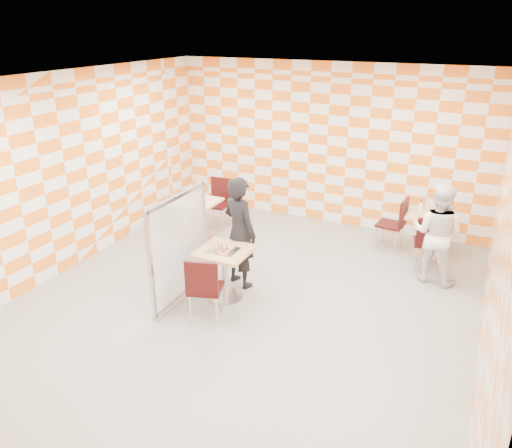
# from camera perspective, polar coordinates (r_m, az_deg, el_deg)

# --- Properties ---
(room_shell) EXTENTS (7.00, 7.00, 7.00)m
(room_shell) POSITION_cam_1_polar(r_m,az_deg,el_deg) (6.82, 0.48, 3.84)
(room_shell) COLOR #979792
(room_shell) RESTS_ON ground
(main_table) EXTENTS (0.70, 0.70, 0.75)m
(main_table) POSITION_cam_1_polar(r_m,az_deg,el_deg) (6.94, -3.60, -4.75)
(main_table) COLOR #DAB875
(main_table) RESTS_ON ground
(second_table) EXTENTS (0.70, 0.70, 0.75)m
(second_table) POSITION_cam_1_polar(r_m,az_deg,el_deg) (8.63, 19.09, -0.41)
(second_table) COLOR #DAB875
(second_table) RESTS_ON ground
(empty_table) EXTENTS (0.70, 0.70, 0.75)m
(empty_table) POSITION_cam_1_polar(r_m,az_deg,el_deg) (8.80, -6.65, 1.15)
(empty_table) COLOR #DAB875
(empty_table) RESTS_ON ground
(chair_main_front) EXTENTS (0.53, 0.54, 0.92)m
(chair_main_front) POSITION_cam_1_polar(r_m,az_deg,el_deg) (6.39, -5.98, -7.00)
(chair_main_front) COLOR black
(chair_main_front) RESTS_ON ground
(chair_second_front) EXTENTS (0.49, 0.50, 0.92)m
(chair_second_front) POSITION_cam_1_polar(r_m,az_deg,el_deg) (8.08, 19.19, -1.69)
(chair_second_front) COLOR black
(chair_second_front) RESTS_ON ground
(chair_second_side) EXTENTS (0.47, 0.46, 0.92)m
(chair_second_side) POSITION_cam_1_polar(r_m,az_deg,el_deg) (8.69, 15.75, 0.40)
(chair_second_side) COLOR black
(chair_second_side) RESTS_ON ground
(chair_empty_near) EXTENTS (0.44, 0.45, 0.92)m
(chair_empty_near) POSITION_cam_1_polar(r_m,az_deg,el_deg) (8.15, -9.43, -0.50)
(chair_empty_near) COLOR black
(chair_empty_near) RESTS_ON ground
(chair_empty_far) EXTENTS (0.45, 0.46, 0.92)m
(chair_empty_far) POSITION_cam_1_polar(r_m,az_deg,el_deg) (9.43, -4.22, 2.93)
(chair_empty_far) COLOR black
(chair_empty_far) RESTS_ON ground
(partition) EXTENTS (0.08, 1.38, 1.55)m
(partition) POSITION_cam_1_polar(r_m,az_deg,el_deg) (6.86, -8.73, -2.70)
(partition) COLOR white
(partition) RESTS_ON ground
(man_dark) EXTENTS (0.71, 0.59, 1.66)m
(man_dark) POSITION_cam_1_polar(r_m,az_deg,el_deg) (7.17, -1.88, -0.97)
(man_dark) COLOR black
(man_dark) RESTS_ON ground
(man_white) EXTENTS (0.83, 0.70, 1.52)m
(man_white) POSITION_cam_1_polar(r_m,az_deg,el_deg) (7.78, 19.97, -1.00)
(man_white) COLOR white
(man_white) RESTS_ON ground
(pizza_on_foil) EXTENTS (0.40, 0.40, 0.04)m
(pizza_on_foil) POSITION_cam_1_polar(r_m,az_deg,el_deg) (6.81, -3.72, -2.87)
(pizza_on_foil) COLOR silver
(pizza_on_foil) RESTS_ON main_table
(sport_bottle) EXTENTS (0.06, 0.06, 0.20)m
(sport_bottle) POSITION_cam_1_polar(r_m,az_deg,el_deg) (8.58, 18.32, 1.91)
(sport_bottle) COLOR white
(sport_bottle) RESTS_ON second_table
(soda_bottle) EXTENTS (0.07, 0.07, 0.23)m
(soda_bottle) POSITION_cam_1_polar(r_m,az_deg,el_deg) (8.57, 20.05, 1.76)
(soda_bottle) COLOR black
(soda_bottle) RESTS_ON second_table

